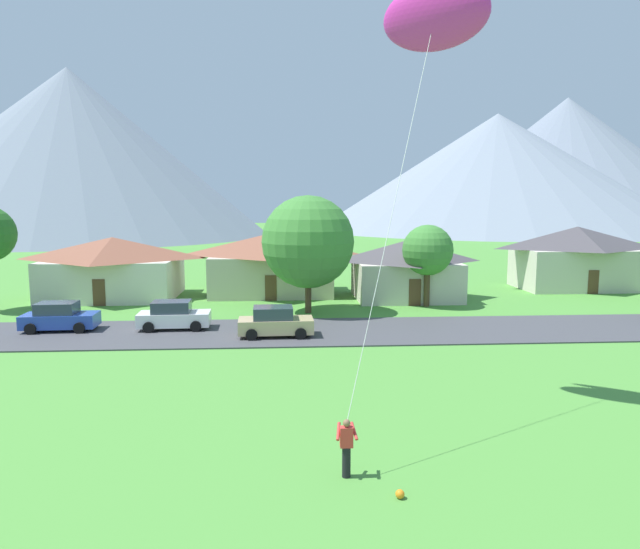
{
  "coord_description": "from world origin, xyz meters",
  "views": [
    {
      "loc": [
        -2.15,
        -3.75,
        7.65
      ],
      "look_at": [
        -0.65,
        20.05,
        4.55
      ],
      "focal_mm": 31.61,
      "sensor_mm": 36.0,
      "label": 1
    }
  ],
  "objects_px": {
    "house_leftmost": "(406,269)",
    "parked_car_tan_mid_west": "(275,322)",
    "parked_car_blue_west_end": "(59,317)",
    "soccer_ball": "(400,494)",
    "house_left_center": "(272,262)",
    "tree_right_of_center": "(428,250)",
    "tree_center": "(308,242)",
    "house_rightmost": "(576,257)",
    "parked_car_white_mid_east": "(174,316)",
    "house_right_center": "(113,266)",
    "kite_flyer_with_kite": "(435,17)"
  },
  "relations": [
    {
      "from": "house_leftmost",
      "to": "parked_car_tan_mid_west",
      "type": "relative_size",
      "value": 2.0
    },
    {
      "from": "parked_car_blue_west_end",
      "to": "soccer_ball",
      "type": "distance_m",
      "value": 25.73
    },
    {
      "from": "house_left_center",
      "to": "parked_car_tan_mid_west",
      "type": "relative_size",
      "value": 2.5
    },
    {
      "from": "house_leftmost",
      "to": "tree_right_of_center",
      "type": "relative_size",
      "value": 1.42
    },
    {
      "from": "tree_center",
      "to": "house_rightmost",
      "type": "bearing_deg",
      "value": 21.62
    },
    {
      "from": "tree_center",
      "to": "house_leftmost",
      "type": "bearing_deg",
      "value": 34.32
    },
    {
      "from": "house_left_center",
      "to": "parked_car_blue_west_end",
      "type": "relative_size",
      "value": 2.49
    },
    {
      "from": "house_left_center",
      "to": "tree_center",
      "type": "height_order",
      "value": "tree_center"
    },
    {
      "from": "house_leftmost",
      "to": "parked_car_blue_west_end",
      "type": "xyz_separation_m",
      "value": [
        -22.86,
        -10.17,
        -1.52
      ]
    },
    {
      "from": "house_left_center",
      "to": "parked_car_white_mid_east",
      "type": "relative_size",
      "value": 2.49
    },
    {
      "from": "house_right_center",
      "to": "tree_right_of_center",
      "type": "relative_size",
      "value": 1.78
    },
    {
      "from": "parked_car_white_mid_east",
      "to": "house_right_center",
      "type": "bearing_deg",
      "value": 120.27
    },
    {
      "from": "house_left_center",
      "to": "house_right_center",
      "type": "relative_size",
      "value": 1.0
    },
    {
      "from": "tree_right_of_center",
      "to": "tree_center",
      "type": "bearing_deg",
      "value": -167.98
    },
    {
      "from": "house_rightmost",
      "to": "parked_car_white_mid_east",
      "type": "relative_size",
      "value": 2.49
    },
    {
      "from": "house_right_center",
      "to": "kite_flyer_with_kite",
      "type": "bearing_deg",
      "value": -52.41
    },
    {
      "from": "house_left_center",
      "to": "kite_flyer_with_kite",
      "type": "bearing_deg",
      "value": -75.89
    },
    {
      "from": "house_right_center",
      "to": "soccer_ball",
      "type": "distance_m",
      "value": 36.04
    },
    {
      "from": "parked_car_tan_mid_west",
      "to": "parked_car_white_mid_east",
      "type": "relative_size",
      "value": 1.0
    },
    {
      "from": "kite_flyer_with_kite",
      "to": "parked_car_blue_west_end",
      "type": "bearing_deg",
      "value": 145.69
    },
    {
      "from": "parked_car_blue_west_end",
      "to": "soccer_ball",
      "type": "xyz_separation_m",
      "value": [
        16.24,
        -19.94,
        -0.75
      ]
    },
    {
      "from": "parked_car_blue_west_end",
      "to": "kite_flyer_with_kite",
      "type": "height_order",
      "value": "kite_flyer_with_kite"
    },
    {
      "from": "parked_car_white_mid_east",
      "to": "kite_flyer_with_kite",
      "type": "bearing_deg",
      "value": -46.64
    },
    {
      "from": "house_leftmost",
      "to": "parked_car_tan_mid_west",
      "type": "xyz_separation_m",
      "value": [
        -10.12,
        -12.37,
        -1.52
      ]
    },
    {
      "from": "house_left_center",
      "to": "house_rightmost",
      "type": "relative_size",
      "value": 1.0
    },
    {
      "from": "parked_car_blue_west_end",
      "to": "tree_center",
      "type": "bearing_deg",
      "value": 17.64
    },
    {
      "from": "house_left_center",
      "to": "tree_right_of_center",
      "type": "xyz_separation_m",
      "value": [
        11.45,
        -6.48,
        1.5
      ]
    },
    {
      "from": "tree_center",
      "to": "soccer_ball",
      "type": "relative_size",
      "value": 33.67
    },
    {
      "from": "house_rightmost",
      "to": "soccer_ball",
      "type": "relative_size",
      "value": 44.22
    },
    {
      "from": "tree_center",
      "to": "tree_right_of_center",
      "type": "distance_m",
      "value": 9.0
    },
    {
      "from": "house_right_center",
      "to": "house_rightmost",
      "type": "xyz_separation_m",
      "value": [
        39.25,
        2.28,
        0.33
      ]
    },
    {
      "from": "house_leftmost",
      "to": "house_rightmost",
      "type": "relative_size",
      "value": 0.8
    },
    {
      "from": "house_leftmost",
      "to": "house_left_center",
      "type": "bearing_deg",
      "value": 164.69
    },
    {
      "from": "house_leftmost",
      "to": "soccer_ball",
      "type": "relative_size",
      "value": 35.48
    },
    {
      "from": "tree_right_of_center",
      "to": "soccer_ball",
      "type": "relative_size",
      "value": 24.96
    },
    {
      "from": "house_rightmost",
      "to": "parked_car_tan_mid_west",
      "type": "height_order",
      "value": "house_rightmost"
    },
    {
      "from": "house_leftmost",
      "to": "parked_car_tan_mid_west",
      "type": "distance_m",
      "value": 16.06
    },
    {
      "from": "house_rightmost",
      "to": "tree_right_of_center",
      "type": "xyz_separation_m",
      "value": [
        -15.24,
        -7.65,
        1.28
      ]
    },
    {
      "from": "parked_car_white_mid_east",
      "to": "soccer_ball",
      "type": "bearing_deg",
      "value": -64.32
    },
    {
      "from": "house_rightmost",
      "to": "parked_car_blue_west_end",
      "type": "distance_m",
      "value": 41.49
    },
    {
      "from": "house_leftmost",
      "to": "kite_flyer_with_kite",
      "type": "distance_m",
      "value": 26.12
    },
    {
      "from": "kite_flyer_with_kite",
      "to": "house_right_center",
      "type": "bearing_deg",
      "value": 127.59
    },
    {
      "from": "house_right_center",
      "to": "soccer_ball",
      "type": "relative_size",
      "value": 44.42
    },
    {
      "from": "soccer_ball",
      "to": "tree_right_of_center",
      "type": "bearing_deg",
      "value": 74.36
    },
    {
      "from": "tree_center",
      "to": "parked_car_blue_west_end",
      "type": "relative_size",
      "value": 1.89
    },
    {
      "from": "parked_car_blue_west_end",
      "to": "parked_car_tan_mid_west",
      "type": "bearing_deg",
      "value": -9.81
    },
    {
      "from": "house_leftmost",
      "to": "tree_right_of_center",
      "type": "height_order",
      "value": "tree_right_of_center"
    },
    {
      "from": "house_left_center",
      "to": "house_rightmost",
      "type": "distance_m",
      "value": 26.72
    },
    {
      "from": "parked_car_tan_mid_west",
      "to": "house_right_center",
      "type": "bearing_deg",
      "value": 132.69
    },
    {
      "from": "tree_right_of_center",
      "to": "parked_car_tan_mid_west",
      "type": "height_order",
      "value": "tree_right_of_center"
    }
  ]
}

